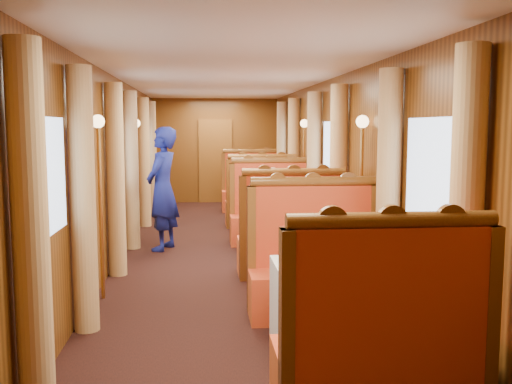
{
  "coord_description": "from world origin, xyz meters",
  "views": [
    {
      "loc": [
        -0.34,
        -7.81,
        1.83
      ],
      "look_at": [
        0.31,
        -1.09,
        1.05
      ],
      "focal_mm": 40.0,
      "sensor_mm": 36.0,
      "label": 1
    }
  ],
  "objects": [
    {
      "name": "sconce_right_fore",
      "position": [
        1.4,
        -1.75,
        1.38
      ],
      "size": [
        0.14,
        0.14,
        1.95
      ],
      "color": "#BF8C3F",
      "rests_on": "floor"
    },
    {
      "name": "window_right_near",
      "position": [
        1.49,
        -3.5,
        1.45
      ],
      "size": [
        0.01,
        1.2,
        0.9
      ],
      "primitive_type": null,
      "rotation": [
        1.57,
        0.0,
        -1.57
      ],
      "color": "#97ADCD",
      "rests_on": "wall_right"
    },
    {
      "name": "curtain_right_far_a",
      "position": [
        1.38,
        2.72,
        1.18
      ],
      "size": [
        0.22,
        0.22,
        2.35
      ],
      "primitive_type": "cylinder",
      "color": "tan",
      "rests_on": "floor"
    },
    {
      "name": "window_left_far",
      "position": [
        -1.49,
        3.5,
        1.45
      ],
      "size": [
        0.01,
        1.2,
        0.9
      ],
      "primitive_type": null,
      "rotation": [
        1.57,
        0.0,
        1.57
      ],
      "color": "#97ADCD",
      "rests_on": "wall_left"
    },
    {
      "name": "wall_right",
      "position": [
        1.5,
        0.0,
        1.25
      ],
      "size": [
        0.01,
        12.0,
        2.5
      ],
      "primitive_type": null,
      "rotation": [
        1.57,
        0.0,
        -1.57
      ],
      "color": "brown",
      "rests_on": "floor"
    },
    {
      "name": "rose_vase_mid",
      "position": [
        0.74,
        0.03,
        0.93
      ],
      "size": [
        0.06,
        0.06,
        0.36
      ],
      "rotation": [
        0.0,
        0.0,
        -0.23
      ],
      "color": "silver",
      "rests_on": "table_mid"
    },
    {
      "name": "banquette_mid_fwd",
      "position": [
        0.75,
        -1.01,
        0.42
      ],
      "size": [
        1.3,
        0.55,
        1.34
      ],
      "color": "#B31913",
      "rests_on": "floor"
    },
    {
      "name": "curtain_right_far_b",
      "position": [
        1.38,
        4.28,
        1.18
      ],
      "size": [
        0.22,
        0.22,
        2.35
      ],
      "primitive_type": "cylinder",
      "color": "tan",
      "rests_on": "floor"
    },
    {
      "name": "steward",
      "position": [
        -0.91,
        0.64,
        0.91
      ],
      "size": [
        0.63,
        0.77,
        1.83
      ],
      "primitive_type": "imported",
      "rotation": [
        0.0,
        0.0,
        -1.91
      ],
      "color": "navy",
      "rests_on": "floor"
    },
    {
      "name": "wall_near",
      "position": [
        0.0,
        -6.0,
        1.25
      ],
      "size": [
        3.0,
        0.01,
        2.5
      ],
      "primitive_type": null,
      "rotation": [
        -1.57,
        0.0,
        0.0
      ],
      "color": "brown",
      "rests_on": "floor"
    },
    {
      "name": "curtain_right_near_a",
      "position": [
        1.38,
        -4.28,
        1.18
      ],
      "size": [
        0.22,
        0.22,
        2.35
      ],
      "primitive_type": "cylinder",
      "color": "tan",
      "rests_on": "floor"
    },
    {
      "name": "curtain_left_far_a",
      "position": [
        -1.38,
        2.72,
        1.18
      ],
      "size": [
        0.22,
        0.22,
        2.35
      ],
      "primitive_type": "cylinder",
      "color": "tan",
      "rests_on": "floor"
    },
    {
      "name": "window_left_near",
      "position": [
        -1.49,
        -3.5,
        1.45
      ],
      "size": [
        0.01,
        1.2,
        0.9
      ],
      "primitive_type": null,
      "rotation": [
        1.57,
        0.0,
        1.57
      ],
      "color": "#97ADCD",
      "rests_on": "wall_left"
    },
    {
      "name": "curtain_left_mid_a",
      "position": [
        -1.38,
        -0.78,
        1.18
      ],
      "size": [
        0.22,
        0.22,
        2.35
      ],
      "primitive_type": "cylinder",
      "color": "tan",
      "rests_on": "floor"
    },
    {
      "name": "banquette_far_aft",
      "position": [
        0.75,
        4.51,
        0.42
      ],
      "size": [
        1.3,
        0.55,
        1.34
      ],
      "color": "#B31913",
      "rests_on": "floor"
    },
    {
      "name": "teapot_left",
      "position": [
        0.55,
        -3.61,
        0.82
      ],
      "size": [
        0.17,
        0.14,
        0.13
      ],
      "primitive_type": null,
      "rotation": [
        0.0,
        0.0,
        0.11
      ],
      "color": "silver",
      "rests_on": "tea_tray"
    },
    {
      "name": "wall_left",
      "position": [
        -1.5,
        0.0,
        1.25
      ],
      "size": [
        0.01,
        12.0,
        2.5
      ],
      "primitive_type": null,
      "rotation": [
        1.57,
        0.0,
        1.57
      ],
      "color": "brown",
      "rests_on": "floor"
    },
    {
      "name": "passenger",
      "position": [
        0.75,
        0.76,
        0.74
      ],
      "size": [
        0.4,
        0.44,
        0.76
      ],
      "color": "beige",
      "rests_on": "banquette_mid_aft"
    },
    {
      "name": "teapot_back",
      "position": [
        0.67,
        -3.41,
        0.81
      ],
      "size": [
        0.15,
        0.11,
        0.12
      ],
      "primitive_type": null,
      "rotation": [
        0.0,
        0.0,
        -0.04
      ],
      "color": "silver",
      "rests_on": "tea_tray"
    },
    {
      "name": "banquette_near_aft",
      "position": [
        0.75,
        -2.49,
        0.42
      ],
      "size": [
        1.3,
        0.55,
        1.34
      ],
      "color": "#B31913",
      "rests_on": "floor"
    },
    {
      "name": "banquette_far_fwd",
      "position": [
        0.75,
        2.49,
        0.42
      ],
      "size": [
        1.3,
        0.55,
        1.34
      ],
      "color": "#B31913",
      "rests_on": "floor"
    },
    {
      "name": "ceiling",
      "position": [
        0.0,
        0.0,
        2.5
      ],
      "size": [
        3.0,
        12.0,
        0.01
      ],
      "primitive_type": null,
      "rotation": [
        3.14,
        0.0,
        0.0
      ],
      "color": "silver",
      "rests_on": "wall_left"
    },
    {
      "name": "wall_far",
      "position": [
        0.0,
        6.0,
        1.25
      ],
      "size": [
        3.0,
        0.01,
        2.5
      ],
      "primitive_type": null,
      "rotation": [
        1.57,
        0.0,
        0.0
      ],
      "color": "brown",
      "rests_on": "floor"
    },
    {
      "name": "window_right_far",
      "position": [
        1.49,
        3.5,
        1.45
      ],
      "size": [
        0.01,
        1.2,
        0.9
      ],
      "primitive_type": null,
      "rotation": [
        1.57,
        0.0,
        -1.57
      ],
      "color": "#97ADCD",
      "rests_on": "wall_right"
    },
    {
      "name": "sconce_left_fore",
      "position": [
        -1.4,
        -1.75,
        1.38
      ],
      "size": [
        0.14,
        0.14,
        1.95
      ],
      "color": "#BF8C3F",
      "rests_on": "floor"
    },
    {
      "name": "teapot_right",
      "position": [
        0.72,
        -3.6,
        0.81
      ],
      "size": [
        0.17,
        0.15,
        0.12
      ],
      "primitive_type": null,
      "rotation": [
        0.0,
        0.0,
        0.29
      ],
      "color": "silver",
      "rests_on": "tea_tray"
    },
    {
      "name": "curtain_left_mid_b",
      "position": [
        -1.38,
        0.78,
        1.18
      ],
      "size": [
        0.22,
        0.22,
        2.35
      ],
      "primitive_type": "cylinder",
      "color": "tan",
      "rests_on": "floor"
    },
    {
      "name": "doorway_far",
      "position": [
        0.0,
        5.97,
        1.0
      ],
      "size": [
        0.8,
        0.04,
        2.0
      ],
      "primitive_type": "cube",
      "color": "brown",
      "rests_on": "floor"
    },
    {
      "name": "table_near",
      "position": [
        0.75,
        -3.5,
        0.38
      ],
      "size": [
        1.05,
        0.72,
        0.75
      ],
      "primitive_type": "cube",
      "color": "white",
      "rests_on": "floor"
    },
    {
      "name": "curtain_right_near_b",
      "position": [
        1.38,
        -2.72,
        1.18
      ],
      "size": [
        0.22,
        0.22,
        2.35
      ],
      "primitive_type": "cylinder",
      "color": "tan",
      "rests_on": "floor"
    },
    {
      "name": "sconce_left_aft",
      "position": [
        -1.4,
        1.75,
        1.38
      ],
      "size": [
        0.14,
        0.14,
        1.95
      ],
      "color": "#BF8C3F",
      "rests_on": "floor"
    },
    {
      "name": "curtain_right_mid_b",
      "position": [
        1.38,
        0.78,
        1.18
      ],
      "size": [
        0.22,
        0.22,
        2.35
      ],
      "primitive_type": "cylinder",
      "color": "tan",
      "rests_on": "floor"
    },
    {
      "name": "curtain_right_mid_a",
      "position": [
        1.38,
        -0.78,
        1.18
      ],
      "size": [
        0.22,
        0.22,
        2.35
      ],
      "primitive_type": "cylinder",
      "color": "tan",
      "rests_on": "floor"
    },
    {
      "name": "sconce_right_aft",
      "position": [
        1.4,
        1.75,
        1.38
      ],
      "size": [
        0.14,
        0.14,
        1.95
      ],
      "color": "#BF8C3F",
      "rests_on": "floor"
    },
    {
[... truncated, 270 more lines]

